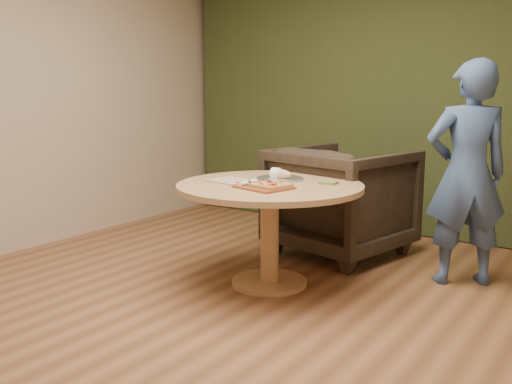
{
  "coord_description": "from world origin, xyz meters",
  "views": [
    {
      "loc": [
        1.99,
        -2.51,
        1.43
      ],
      "look_at": [
        0.1,
        0.25,
        0.81
      ],
      "focal_mm": 40.0,
      "sensor_mm": 36.0,
      "label": 1
    }
  ],
  "objects_px": {
    "flatbread_pizza": "(271,185)",
    "armchair": "(341,195)",
    "cutlery_roll": "(248,182)",
    "pizza_paddle": "(263,187)",
    "serving_tray": "(280,179)",
    "bread_roll": "(279,174)",
    "pedestal_table": "(270,203)",
    "person_standing": "(467,174)"
  },
  "relations": [
    {
      "from": "flatbread_pizza",
      "to": "armchair",
      "type": "distance_m",
      "value": 1.24
    },
    {
      "from": "cutlery_roll",
      "to": "pizza_paddle",
      "type": "bearing_deg",
      "value": 8.24
    },
    {
      "from": "serving_tray",
      "to": "bread_roll",
      "type": "height_order",
      "value": "bread_roll"
    },
    {
      "from": "pedestal_table",
      "to": "bread_roll",
      "type": "height_order",
      "value": "bread_roll"
    },
    {
      "from": "pedestal_table",
      "to": "serving_tray",
      "type": "xyz_separation_m",
      "value": [
        -0.03,
        0.19,
        0.15
      ]
    },
    {
      "from": "pedestal_table",
      "to": "flatbread_pizza",
      "type": "bearing_deg",
      "value": -55.51
    },
    {
      "from": "pedestal_table",
      "to": "cutlery_roll",
      "type": "relative_size",
      "value": 6.7
    },
    {
      "from": "pizza_paddle",
      "to": "cutlery_roll",
      "type": "bearing_deg",
      "value": -163.16
    },
    {
      "from": "pizza_paddle",
      "to": "armchair",
      "type": "xyz_separation_m",
      "value": [
        0.01,
        1.21,
        -0.24
      ]
    },
    {
      "from": "cutlery_roll",
      "to": "bread_roll",
      "type": "height_order",
      "value": "bread_roll"
    },
    {
      "from": "pedestal_table",
      "to": "cutlery_roll",
      "type": "distance_m",
      "value": 0.26
    },
    {
      "from": "cutlery_roll",
      "to": "pedestal_table",
      "type": "bearing_deg",
      "value": 79.03
    },
    {
      "from": "pizza_paddle",
      "to": "bread_roll",
      "type": "distance_m",
      "value": 0.39
    },
    {
      "from": "flatbread_pizza",
      "to": "person_standing",
      "type": "distance_m",
      "value": 1.44
    },
    {
      "from": "cutlery_roll",
      "to": "person_standing",
      "type": "distance_m",
      "value": 1.58
    },
    {
      "from": "person_standing",
      "to": "bread_roll",
      "type": "bearing_deg",
      "value": -5.88
    },
    {
      "from": "pedestal_table",
      "to": "pizza_paddle",
      "type": "height_order",
      "value": "pizza_paddle"
    },
    {
      "from": "bread_roll",
      "to": "person_standing",
      "type": "relative_size",
      "value": 0.12
    },
    {
      "from": "cutlery_roll",
      "to": "person_standing",
      "type": "height_order",
      "value": "person_standing"
    },
    {
      "from": "flatbread_pizza",
      "to": "person_standing",
      "type": "xyz_separation_m",
      "value": [
        1.02,
        1.01,
        0.04
      ]
    },
    {
      "from": "pizza_paddle",
      "to": "flatbread_pizza",
      "type": "xyz_separation_m",
      "value": [
        0.07,
        0.0,
        0.02
      ]
    },
    {
      "from": "bread_roll",
      "to": "armchair",
      "type": "relative_size",
      "value": 0.19
    },
    {
      "from": "armchair",
      "to": "person_standing",
      "type": "xyz_separation_m",
      "value": [
        1.07,
        -0.19,
        0.3
      ]
    },
    {
      "from": "serving_tray",
      "to": "bread_roll",
      "type": "bearing_deg",
      "value": 180.0
    },
    {
      "from": "pedestal_table",
      "to": "person_standing",
      "type": "height_order",
      "value": "person_standing"
    },
    {
      "from": "pedestal_table",
      "to": "person_standing",
      "type": "relative_size",
      "value": 0.82
    },
    {
      "from": "flatbread_pizza",
      "to": "armchair",
      "type": "height_order",
      "value": "armchair"
    },
    {
      "from": "flatbread_pizza",
      "to": "armchair",
      "type": "bearing_deg",
      "value": 92.57
    },
    {
      "from": "armchair",
      "to": "cutlery_roll",
      "type": "bearing_deg",
      "value": 96.46
    },
    {
      "from": "cutlery_roll",
      "to": "serving_tray",
      "type": "distance_m",
      "value": 0.38
    },
    {
      "from": "pedestal_table",
      "to": "serving_tray",
      "type": "bearing_deg",
      "value": 100.51
    },
    {
      "from": "flatbread_pizza",
      "to": "serving_tray",
      "type": "relative_size",
      "value": 0.74
    },
    {
      "from": "bread_roll",
      "to": "armchair",
      "type": "distance_m",
      "value": 0.89
    },
    {
      "from": "pedestal_table",
      "to": "armchair",
      "type": "height_order",
      "value": "armchair"
    },
    {
      "from": "cutlery_roll",
      "to": "armchair",
      "type": "relative_size",
      "value": 0.19
    },
    {
      "from": "pizza_paddle",
      "to": "armchair",
      "type": "height_order",
      "value": "armchair"
    },
    {
      "from": "flatbread_pizza",
      "to": "cutlery_roll",
      "type": "relative_size",
      "value": 1.33
    },
    {
      "from": "cutlery_roll",
      "to": "flatbread_pizza",
      "type": "bearing_deg",
      "value": 7.07
    },
    {
      "from": "pedestal_table",
      "to": "cutlery_roll",
      "type": "height_order",
      "value": "cutlery_roll"
    },
    {
      "from": "pizza_paddle",
      "to": "person_standing",
      "type": "distance_m",
      "value": 1.49
    },
    {
      "from": "pedestal_table",
      "to": "cutlery_roll",
      "type": "bearing_deg",
      "value": -105.62
    },
    {
      "from": "serving_tray",
      "to": "armchair",
      "type": "distance_m",
      "value": 0.88
    }
  ]
}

